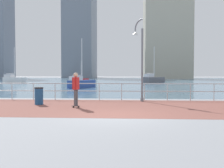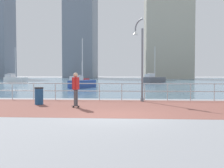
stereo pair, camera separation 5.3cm
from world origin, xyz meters
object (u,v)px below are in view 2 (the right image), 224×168
(sailboat_white, at_px, (154,79))
(skateboarder, at_px, (76,87))
(lamppost, at_px, (140,56))
(trash_bin, at_px, (39,96))
(sailboat_ivory, at_px, (15,79))
(sailboat_yellow, at_px, (82,83))
(sailboat_navy, at_px, (81,80))

(sailboat_white, bearing_deg, skateboarder, -100.95)
(lamppost, distance_m, trash_bin, 6.24)
(lamppost, xyz_separation_m, sailboat_ivory, (-21.85, 31.28, -2.09))
(sailboat_white, bearing_deg, trash_bin, -104.73)
(sailboat_yellow, xyz_separation_m, sailboat_navy, (-4.49, 23.64, -0.14))
(skateboarder, bearing_deg, lamppost, 45.36)
(sailboat_ivory, bearing_deg, lamppost, -55.07)
(lamppost, height_order, trash_bin, lamppost)
(sailboat_yellow, height_order, sailboat_white, sailboat_white)
(skateboarder, xyz_separation_m, sailboat_white, (7.02, 36.31, -0.38))
(sailboat_navy, height_order, sailboat_white, sailboat_white)
(trash_bin, distance_m, sailboat_yellow, 16.50)
(sailboat_white, bearing_deg, sailboat_yellow, -118.17)
(trash_bin, bearing_deg, lamppost, 21.26)
(lamppost, xyz_separation_m, skateboarder, (-3.21, -3.25, -1.69))
(lamppost, relative_size, sailboat_white, 0.74)
(trash_bin, xyz_separation_m, sailboat_yellow, (-0.76, 16.48, 0.08))
(sailboat_yellow, bearing_deg, lamppost, -66.67)
(sailboat_white, bearing_deg, sailboat_navy, 161.19)
(trash_bin, distance_m, sailboat_navy, 40.46)
(trash_bin, height_order, sailboat_navy, sailboat_navy)
(skateboarder, distance_m, sailboat_white, 36.98)
(lamppost, distance_m, sailboat_navy, 39.54)
(skateboarder, height_order, sailboat_yellow, sailboat_yellow)
(sailboat_ivory, bearing_deg, trash_bin, -63.82)
(trash_bin, height_order, sailboat_ivory, sailboat_ivory)
(sailboat_ivory, xyz_separation_m, sailboat_yellow, (15.65, -16.92, -0.07))
(lamppost, bearing_deg, sailboat_white, 83.42)
(lamppost, height_order, sailboat_navy, lamppost)
(lamppost, xyz_separation_m, sailboat_yellow, (-6.20, 14.36, -2.16))
(sailboat_navy, bearing_deg, trash_bin, -82.54)
(lamppost, height_order, sailboat_white, sailboat_white)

